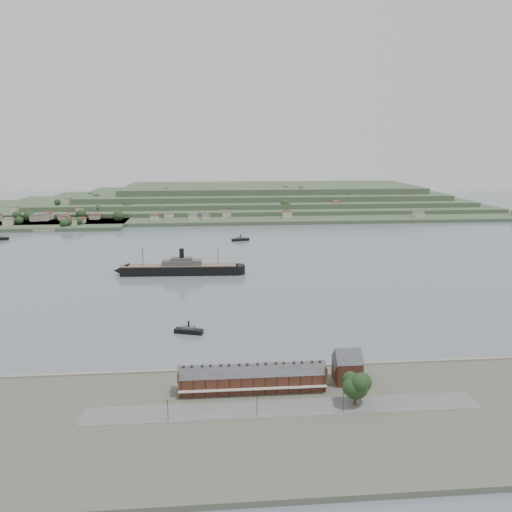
{
  "coord_description": "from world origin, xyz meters",
  "views": [
    {
      "loc": [
        -23.45,
        -340.4,
        93.49
      ],
      "look_at": [
        8.32,
        30.0,
        9.06
      ],
      "focal_mm": 35.0,
      "sensor_mm": 36.0,
      "label": 1
    }
  ],
  "objects": [
    {
      "name": "fig_tree",
      "position": [
        25.98,
        -182.1,
        9.68
      ],
      "size": [
        11.27,
        9.76,
        12.58
      ],
      "color": "#402C1D",
      "rests_on": "ground"
    },
    {
      "name": "tugboat",
      "position": [
        -36.98,
        -102.53,
        1.59
      ],
      "size": [
        14.94,
        7.89,
        6.5
      ],
      "color": "black",
      "rests_on": "ground"
    },
    {
      "name": "gabled_building",
      "position": [
        27.5,
        -164.0,
        8.19
      ],
      "size": [
        10.4,
        10.18,
        14.09
      ],
      "color": "#412517",
      "rests_on": "ground"
    },
    {
      "name": "near_shore",
      "position": [
        0.0,
        -186.75,
        1.01
      ],
      "size": [
        220.0,
        80.0,
        2.6
      ],
      "color": "#4C5142",
      "rests_on": "ground"
    },
    {
      "name": "terrace_row",
      "position": [
        -10.0,
        -168.02,
        6.84
      ],
      "size": [
        55.6,
        9.8,
        11.07
      ],
      "color": "#412517",
      "rests_on": "ground"
    },
    {
      "name": "far_peninsula",
      "position": [
        27.91,
        393.1,
        11.88
      ],
      "size": [
        760.0,
        309.0,
        30.0
      ],
      "color": "#3A5438",
      "rests_on": "ground"
    },
    {
      "name": "ground",
      "position": [
        0.0,
        0.0,
        0.0
      ],
      "size": [
        1400.0,
        1400.0,
        0.0
      ],
      "primitive_type": "plane",
      "color": "slate",
      "rests_on": "ground"
    },
    {
      "name": "steamship",
      "position": [
        -51.07,
        14.41,
        4.23
      ],
      "size": [
        95.48,
        15.0,
        22.9
      ],
      "color": "black",
      "rests_on": "ground"
    },
    {
      "name": "ferry_east",
      "position": [
        2.35,
        138.26,
        1.55
      ],
      "size": [
        17.84,
        8.36,
        6.45
      ],
      "color": "black",
      "rests_on": "ground"
    }
  ]
}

